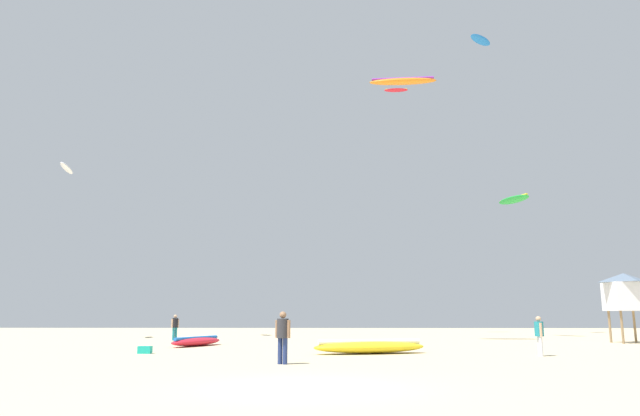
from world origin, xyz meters
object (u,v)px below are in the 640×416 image
person_midground (175,325)px  lifeguard_tower (625,291)px  kite_grounded_near (197,341)px  kite_aloft_4 (514,200)px  kite_grounded_mid (370,347)px  cooler_box (145,350)px  kite_aloft_6 (480,40)px  person_foreground (283,333)px  person_left (539,333)px  kite_aloft_2 (67,168)px  kite_aloft_1 (396,90)px  kite_aloft_8 (403,81)px

person_midground → lifeguard_tower: 28.35m
kite_grounded_near → kite_aloft_4: (21.65, 12.81, 10.33)m
kite_grounded_mid → cooler_box: 9.81m
kite_grounded_mid → kite_aloft_6: bearing=62.5°
person_foreground → kite_grounded_near: size_ratio=0.41×
person_left → kite_aloft_6: 35.48m
lifeguard_tower → kite_aloft_2: 38.36m
person_foreground → person_midground: size_ratio=1.06×
person_foreground → kite_aloft_4: bearing=172.6°
person_foreground → person_left: (10.23, 4.11, -0.10)m
kite_aloft_1 → kite_aloft_2: kite_aloft_1 is taller
kite_aloft_4 → kite_aloft_6: size_ratio=1.30×
kite_aloft_6 → kite_aloft_8: 17.94m
lifeguard_tower → cooler_box: 27.81m
cooler_box → kite_aloft_6: size_ratio=0.21×
kite_aloft_2 → person_midground: bearing=-9.7°
kite_aloft_6 → kite_aloft_8: (-8.82, -12.55, -9.29)m
person_left → kite_aloft_4: 23.00m
cooler_box → kite_aloft_8: 23.72m
person_foreground → lifeguard_tower: lifeguard_tower is taller
person_midground → kite_aloft_2: (-8.88, 1.51, 11.16)m
kite_aloft_1 → kite_aloft_8: kite_aloft_1 is taller
person_left → kite_aloft_6: size_ratio=0.59×
person_foreground → kite_grounded_near: bearing=-127.5°
kite_aloft_2 → kite_aloft_8: bearing=-8.9°
person_foreground → kite_aloft_6: 40.97m
person_left → kite_grounded_near: (-15.89, 7.27, -0.70)m
kite_aloft_1 → lifeguard_tower: bearing=-53.7°
person_foreground → kite_aloft_8: bearing=-176.1°
cooler_box → kite_aloft_6: 41.12m
person_left → kite_grounded_near: person_left is taller
person_foreground → kite_grounded_near: (-5.66, 11.38, -0.80)m
person_midground → kite_aloft_8: (15.17, -2.25, 16.03)m
kite_aloft_2 → kite_aloft_8: kite_aloft_8 is taller
person_left → kite_aloft_1: (-2.45, 26.77, 21.61)m
person_left → kite_aloft_4: bearing=74.6°
kite_grounded_near → kite_aloft_2: kite_aloft_2 is taller
person_midground → kite_aloft_8: 22.18m
kite_aloft_1 → kite_aloft_6: (7.50, -2.47, 3.75)m
kite_aloft_1 → kite_aloft_4: (8.21, -6.70, -11.97)m
person_midground → kite_grounded_mid: bearing=176.3°
kite_aloft_6 → kite_grounded_mid: bearing=-117.5°
person_left → cooler_box: 16.76m
person_left → kite_aloft_1: 34.49m
kite_aloft_4 → cooler_box: bearing=-139.9°
person_midground → kite_aloft_2: kite_aloft_2 is taller
cooler_box → kite_aloft_6: bearing=46.7°
kite_aloft_1 → kite_aloft_4: 15.99m
kite_aloft_4 → kite_aloft_8: (-9.54, -8.33, 6.43)m
kite_aloft_8 → lifeguard_tower: bearing=-3.4°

